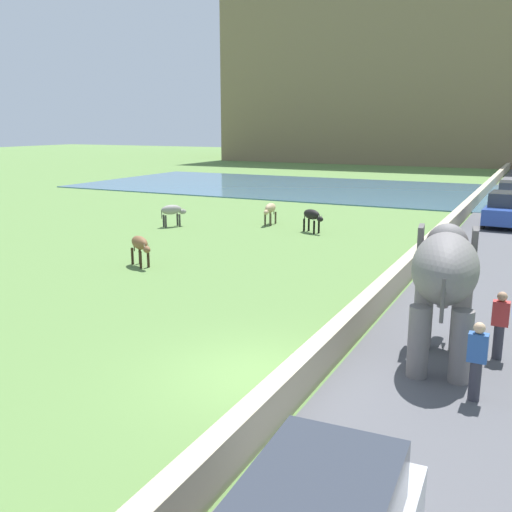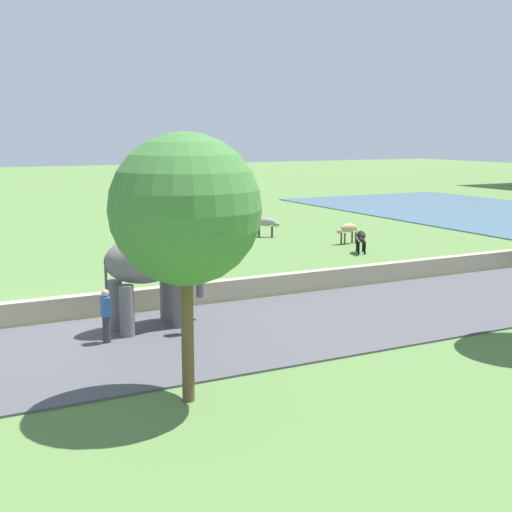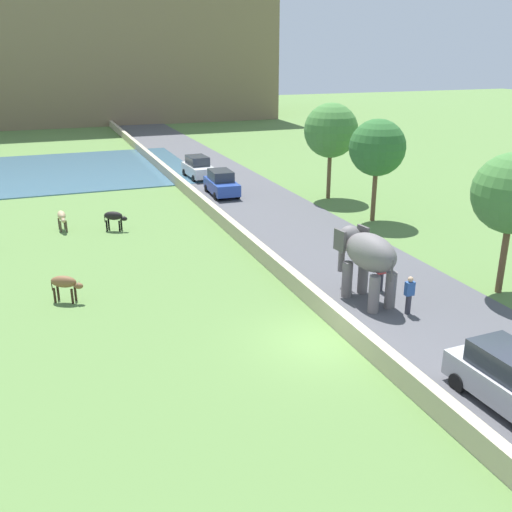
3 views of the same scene
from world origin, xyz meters
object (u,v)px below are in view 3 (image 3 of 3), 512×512
(car_white, at_px, (198,167))
(car_blue, at_px, (221,183))
(cow_black, at_px, (114,217))
(car_silver, at_px, (512,380))
(person_trailing, at_px, (409,295))
(person_beside_elephant, at_px, (381,273))
(cow_brown, at_px, (65,283))
(cow_tan, at_px, (62,217))
(elephant, at_px, (367,255))

(car_white, bearing_deg, car_blue, -89.96)
(cow_black, bearing_deg, car_silver, -69.11)
(person_trailing, distance_m, cow_black, 18.10)
(person_beside_elephant, bearing_deg, car_blue, 93.41)
(car_blue, bearing_deg, cow_black, -144.39)
(cow_brown, relative_size, cow_tan, 0.98)
(elephant, relative_size, cow_brown, 2.59)
(car_blue, bearing_deg, cow_tan, -156.52)
(elephant, height_order, cow_brown, elephant)
(car_white, relative_size, cow_brown, 2.96)
(person_trailing, height_order, cow_tan, person_trailing)
(elephant, relative_size, car_white, 0.87)
(car_blue, height_order, car_white, same)
(car_white, relative_size, cow_black, 2.96)
(person_beside_elephant, height_order, cow_brown, person_beside_elephant)
(elephant, distance_m, cow_black, 16.16)
(person_beside_elephant, relative_size, cow_brown, 1.19)
(person_beside_elephant, bearing_deg, car_white, 92.58)
(car_blue, distance_m, car_white, 6.25)
(elephant, xyz_separation_m, cow_black, (-8.33, 13.79, -1.20))
(elephant, relative_size, person_trailing, 2.18)
(person_beside_elephant, bearing_deg, car_silver, -97.48)
(car_silver, bearing_deg, cow_tan, 115.90)
(person_trailing, relative_size, car_blue, 0.40)
(person_trailing, distance_m, cow_tan, 20.60)
(car_white, xyz_separation_m, car_silver, (0.00, -34.14, 0.00))
(person_beside_elephant, bearing_deg, cow_brown, 163.77)
(person_beside_elephant, xyz_separation_m, car_white, (-1.15, 25.41, 0.03))
(person_trailing, bearing_deg, elephant, 117.96)
(person_trailing, bearing_deg, cow_brown, 154.05)
(car_blue, xyz_separation_m, cow_brown, (-11.64, -15.44, -0.06))
(car_blue, xyz_separation_m, car_white, (-0.00, 6.25, 0.00))
(cow_tan, height_order, cow_black, same)
(person_beside_elephant, bearing_deg, elephant, -152.06)
(car_white, bearing_deg, elephant, -90.06)
(person_trailing, relative_size, cow_black, 1.19)
(car_silver, relative_size, cow_black, 2.96)
(cow_tan, bearing_deg, person_trailing, -54.07)
(cow_black, bearing_deg, cow_brown, -109.14)
(person_beside_elephant, height_order, cow_tan, person_beside_elephant)
(car_blue, relative_size, cow_tan, 2.89)
(car_white, relative_size, cow_tan, 2.90)
(cow_tan, distance_m, cow_black, 3.04)
(elephant, height_order, car_blue, elephant)
(car_white, bearing_deg, cow_brown, -118.22)
(cow_tan, bearing_deg, person_beside_elephant, -49.24)
(car_silver, bearing_deg, cow_black, 110.89)
(person_trailing, height_order, car_white, car_white)
(elephant, bearing_deg, person_trailing, -62.04)
(person_beside_elephant, relative_size, car_blue, 0.40)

